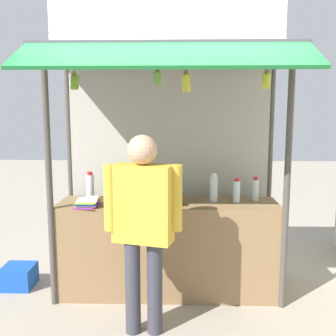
{
  "coord_description": "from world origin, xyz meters",
  "views": [
    {
      "loc": [
        0.12,
        -3.92,
        1.91
      ],
      "look_at": [
        0.0,
        0.0,
        1.3
      ],
      "focal_mm": 43.05,
      "sensor_mm": 36.0,
      "label": 1
    }
  ],
  "objects_px": {
    "water_bottle_right": "(236,191)",
    "magazine_stack_far_left": "(127,203)",
    "water_bottle_front_right": "(90,186)",
    "plastic_crate": "(19,276)",
    "banana_bunch_inner_right": "(267,80)",
    "banana_bunch_inner_left": "(157,78)",
    "banana_bunch_leftmost": "(186,83)",
    "magazine_stack_back_left": "(171,199)",
    "water_bottle_far_right": "(255,189)",
    "water_bottle_rear_center": "(214,188)",
    "vendor_person": "(143,217)",
    "banana_bunch_rightmost": "(75,82)",
    "magazine_stack_back_right": "(88,202)"
  },
  "relations": [
    {
      "from": "banana_bunch_rightmost",
      "to": "plastic_crate",
      "type": "relative_size",
      "value": 0.86
    },
    {
      "from": "magazine_stack_back_left",
      "to": "magazine_stack_far_left",
      "type": "relative_size",
      "value": 1.01
    },
    {
      "from": "banana_bunch_inner_right",
      "to": "magazine_stack_back_right",
      "type": "bearing_deg",
      "value": 172.32
    },
    {
      "from": "water_bottle_rear_center",
      "to": "banana_bunch_leftmost",
      "type": "relative_size",
      "value": 0.97
    },
    {
      "from": "water_bottle_rear_center",
      "to": "banana_bunch_rightmost",
      "type": "height_order",
      "value": "banana_bunch_rightmost"
    },
    {
      "from": "water_bottle_front_right",
      "to": "water_bottle_far_right",
      "type": "bearing_deg",
      "value": -0.43
    },
    {
      "from": "banana_bunch_inner_right",
      "to": "banana_bunch_inner_left",
      "type": "xyz_separation_m",
      "value": [
        -0.94,
        -0.0,
        0.02
      ]
    },
    {
      "from": "magazine_stack_far_left",
      "to": "magazine_stack_back_left",
      "type": "bearing_deg",
      "value": 13.18
    },
    {
      "from": "magazine_stack_back_left",
      "to": "water_bottle_front_right",
      "type": "bearing_deg",
      "value": 169.38
    },
    {
      "from": "banana_bunch_leftmost",
      "to": "plastic_crate",
      "type": "xyz_separation_m",
      "value": [
        -1.76,
        0.45,
        -1.99
      ]
    },
    {
      "from": "water_bottle_front_right",
      "to": "water_bottle_right",
      "type": "relative_size",
      "value": 1.17
    },
    {
      "from": "magazine_stack_back_right",
      "to": "banana_bunch_rightmost",
      "type": "relative_size",
      "value": 1.02
    },
    {
      "from": "water_bottle_right",
      "to": "magazine_stack_far_left",
      "type": "distance_m",
      "value": 1.1
    },
    {
      "from": "magazine_stack_far_left",
      "to": "banana_bunch_inner_left",
      "type": "xyz_separation_m",
      "value": [
        0.32,
        -0.25,
        1.17
      ]
    },
    {
      "from": "water_bottle_front_right",
      "to": "magazine_stack_back_left",
      "type": "relative_size",
      "value": 0.9
    },
    {
      "from": "water_bottle_right",
      "to": "banana_bunch_leftmost",
      "type": "bearing_deg",
      "value": -141.64
    },
    {
      "from": "magazine_stack_back_right",
      "to": "banana_bunch_inner_right",
      "type": "height_order",
      "value": "banana_bunch_inner_right"
    },
    {
      "from": "water_bottle_right",
      "to": "banana_bunch_leftmost",
      "type": "xyz_separation_m",
      "value": [
        -0.52,
        -0.41,
        1.04
      ]
    },
    {
      "from": "water_bottle_front_right",
      "to": "water_bottle_right",
      "type": "xyz_separation_m",
      "value": [
        1.49,
        -0.1,
        -0.02
      ]
    },
    {
      "from": "water_bottle_right",
      "to": "magazine_stack_far_left",
      "type": "relative_size",
      "value": 0.78
    },
    {
      "from": "water_bottle_front_right",
      "to": "plastic_crate",
      "type": "relative_size",
      "value": 0.89
    },
    {
      "from": "magazine_stack_far_left",
      "to": "vendor_person",
      "type": "relative_size",
      "value": 0.19
    },
    {
      "from": "water_bottle_far_right",
      "to": "magazine_stack_far_left",
      "type": "bearing_deg",
      "value": -169.23
    },
    {
      "from": "banana_bunch_rightmost",
      "to": "plastic_crate",
      "type": "distance_m",
      "value": 2.2
    },
    {
      "from": "magazine_stack_far_left",
      "to": "banana_bunch_inner_left",
      "type": "distance_m",
      "value": 1.23
    },
    {
      "from": "water_bottle_rear_center",
      "to": "plastic_crate",
      "type": "distance_m",
      "value": 2.27
    },
    {
      "from": "magazine_stack_back_right",
      "to": "vendor_person",
      "type": "xyz_separation_m",
      "value": [
        0.59,
        -0.59,
        0.03
      ]
    },
    {
      "from": "banana_bunch_leftmost",
      "to": "vendor_person",
      "type": "relative_size",
      "value": 0.18
    },
    {
      "from": "magazine_stack_back_left",
      "to": "banana_bunch_rightmost",
      "type": "height_order",
      "value": "banana_bunch_rightmost"
    },
    {
      "from": "banana_bunch_inner_right",
      "to": "banana_bunch_inner_left",
      "type": "height_order",
      "value": "same"
    },
    {
      "from": "water_bottle_rear_center",
      "to": "plastic_crate",
      "type": "bearing_deg",
      "value": 179.63
    },
    {
      "from": "water_bottle_right",
      "to": "banana_bunch_inner_left",
      "type": "relative_size",
      "value": 1.01
    },
    {
      "from": "water_bottle_right",
      "to": "banana_bunch_inner_left",
      "type": "xyz_separation_m",
      "value": [
        -0.76,
        -0.41,
        1.08
      ]
    },
    {
      "from": "magazine_stack_back_right",
      "to": "magazine_stack_back_left",
      "type": "height_order",
      "value": "magazine_stack_back_left"
    },
    {
      "from": "magazine_stack_back_right",
      "to": "banana_bunch_leftmost",
      "type": "relative_size",
      "value": 0.94
    },
    {
      "from": "water_bottle_front_right",
      "to": "magazine_stack_back_right",
      "type": "xyz_separation_m",
      "value": [
        0.04,
        -0.29,
        -0.1
      ]
    },
    {
      "from": "water_bottle_front_right",
      "to": "banana_bunch_inner_right",
      "type": "relative_size",
      "value": 1.06
    },
    {
      "from": "water_bottle_rear_center",
      "to": "banana_bunch_leftmost",
      "type": "distance_m",
      "value": 1.15
    },
    {
      "from": "banana_bunch_rightmost",
      "to": "banana_bunch_inner_right",
      "type": "bearing_deg",
      "value": -0.04
    },
    {
      "from": "banana_bunch_inner_left",
      "to": "water_bottle_right",
      "type": "bearing_deg",
      "value": 28.26
    },
    {
      "from": "water_bottle_rear_center",
      "to": "water_bottle_far_right",
      "type": "distance_m",
      "value": 0.43
    },
    {
      "from": "water_bottle_right",
      "to": "vendor_person",
      "type": "bearing_deg",
      "value": -137.85
    },
    {
      "from": "magazine_stack_back_right",
      "to": "banana_bunch_leftmost",
      "type": "bearing_deg",
      "value": -13.21
    },
    {
      "from": "water_bottle_rear_center",
      "to": "vendor_person",
      "type": "xyz_separation_m",
      "value": [
        -0.64,
        -0.81,
        -0.07
      ]
    },
    {
      "from": "water_bottle_right",
      "to": "plastic_crate",
      "type": "relative_size",
      "value": 0.76
    },
    {
      "from": "water_bottle_right",
      "to": "water_bottle_far_right",
      "type": "bearing_deg",
      "value": 22.68
    },
    {
      "from": "magazine_stack_far_left",
      "to": "plastic_crate",
      "type": "distance_m",
      "value": 1.49
    },
    {
      "from": "water_bottle_front_right",
      "to": "banana_bunch_inner_right",
      "type": "height_order",
      "value": "banana_bunch_inner_right"
    },
    {
      "from": "magazine_stack_back_right",
      "to": "vendor_person",
      "type": "height_order",
      "value": "vendor_person"
    },
    {
      "from": "water_bottle_far_right",
      "to": "banana_bunch_rightmost",
      "type": "distance_m",
      "value": 2.05
    }
  ]
}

